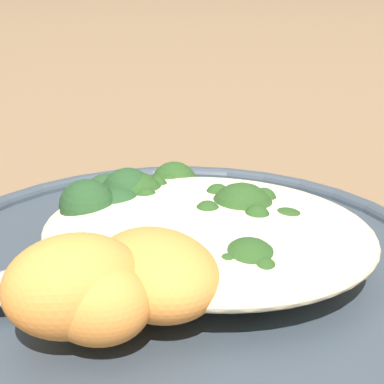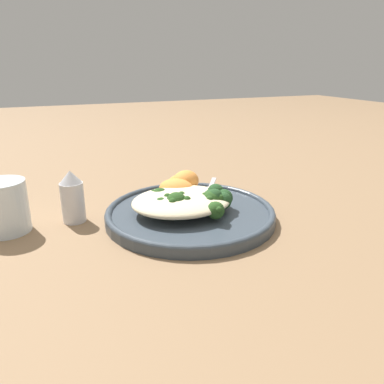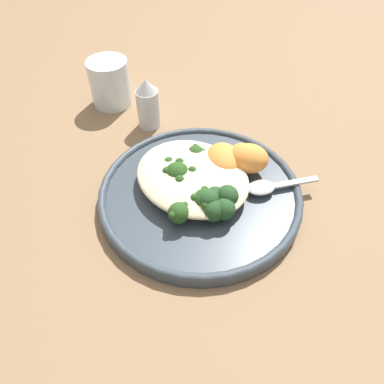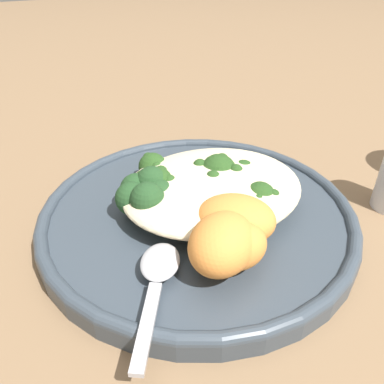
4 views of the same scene
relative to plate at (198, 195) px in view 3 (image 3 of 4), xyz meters
The scene contains 15 objects.
ground_plane 0.02m from the plate, 166.25° to the left, with size 4.00×4.00×0.00m, color #846647.
plate is the anchor object (origin of this frame).
quinoa_mound 0.03m from the plate, behind, with size 0.17×0.15×0.03m, color beige.
broccoli_stalk_0 0.05m from the plate, 125.21° to the left, with size 0.09×0.03×0.03m.
broccoli_stalk_1 0.04m from the plate, 165.89° to the left, with size 0.11×0.08×0.03m.
broccoli_stalk_2 0.03m from the plate, behind, with size 0.09×0.10×0.04m.
broccoli_stalk_3 0.05m from the plate, 64.91° to the right, with size 0.03×0.12×0.03m.
broccoli_stalk_4 0.04m from the plate, 12.02° to the right, with size 0.05×0.10×0.03m.
sweet_potato_chunk_0 0.07m from the plate, 95.08° to the left, with size 0.07×0.05×0.04m, color orange.
sweet_potato_chunk_1 0.09m from the plate, 82.72° to the left, with size 0.05×0.04×0.04m, color orange.
sweet_potato_chunk_2 0.09m from the plate, 74.69° to the left, with size 0.06×0.05×0.04m, color orange.
kale_tuft 0.05m from the plate, 15.31° to the right, with size 0.05×0.05×0.04m.
spoon 0.10m from the plate, 45.66° to the left, with size 0.08×0.10×0.01m.
water_glass 0.31m from the plate, 166.11° to the left, with size 0.08×0.08×0.09m, color silver.
salt_shaker 0.21m from the plate, 158.73° to the left, with size 0.04×0.04×0.09m.
Camera 3 is at (0.27, -0.28, 0.41)m, focal length 35.00 mm.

